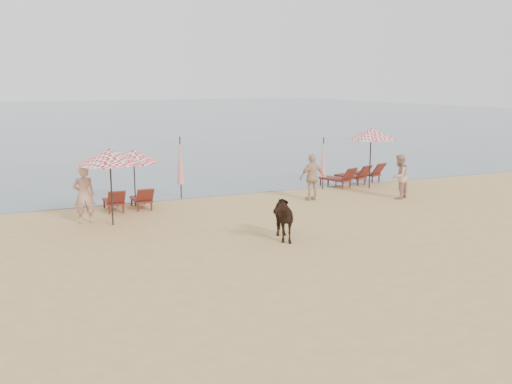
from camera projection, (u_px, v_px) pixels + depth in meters
ground at (332, 266)px, 15.03m from camera, size 120.00×120.00×0.00m
sea at (58, 115)px, 86.93m from camera, size 160.00×140.00×0.06m
lounger_cluster_left at (128, 199)px, 21.48m from camera, size 1.68×1.61×0.60m
lounger_cluster_right at (355, 175)px, 26.97m from camera, size 3.39×2.65×0.65m
umbrella_open_left_a at (110, 157)px, 18.90m from camera, size 2.28×2.28×2.60m
umbrella_open_left_b at (134, 156)px, 21.88m from camera, size 1.81×1.84×2.30m
umbrella_open_right at (371, 134)px, 25.63m from camera, size 2.26×2.26×2.76m
umbrella_closed_left at (180, 161)px, 23.39m from camera, size 0.32×0.32×2.59m
umbrella_closed_right at (323, 157)px, 25.54m from camera, size 0.29×0.29×2.36m
cow at (279, 216)px, 17.41m from camera, size 1.12×1.84×1.45m
beachgoer_left at (84, 195)px, 19.43m from camera, size 0.72×0.48×1.97m
beachgoer_right_a at (399, 177)px, 23.59m from camera, size 1.12×1.04×1.85m
beachgoer_right_b at (312, 177)px, 23.25m from camera, size 1.12×0.47×1.90m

